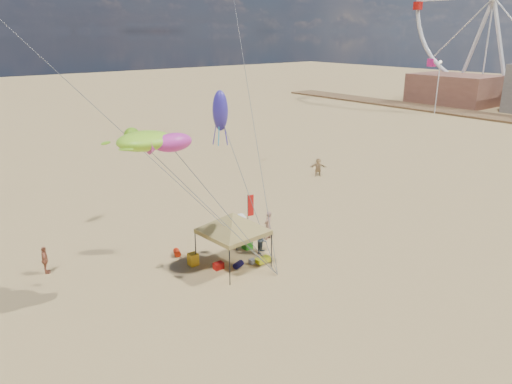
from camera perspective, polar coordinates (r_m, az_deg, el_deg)
ground at (r=26.57m, az=4.10°, el=-9.83°), size 280.00×280.00×0.00m
canopy_tent at (r=26.32m, az=-2.73°, el=-2.68°), size 6.01×6.01×3.71m
feather_flag at (r=30.81m, az=-0.71°, el=-1.88°), size 0.42×0.11×2.79m
cooler_red at (r=27.25m, az=-4.42°, el=-8.63°), size 0.54×0.38×0.38m
cooler_blue at (r=30.69m, az=-1.65°, el=-5.36°), size 0.54×0.38×0.38m
bag_navy at (r=27.35m, az=-2.08°, el=-8.50°), size 0.69×0.54×0.36m
bag_orange at (r=29.10m, az=-9.25°, el=-7.01°), size 0.54×0.69×0.36m
chair_green at (r=29.51m, az=-1.05°, el=-6.02°), size 0.50×0.50×0.70m
chair_yellow at (r=27.77m, az=-7.39°, el=-7.82°), size 0.50×0.50×0.70m
crate_grey at (r=27.77m, az=-0.42°, el=-8.14°), size 0.34×0.30×0.28m
beach_cart at (r=27.82m, az=0.85°, el=-7.95°), size 0.90×0.50×0.24m
person_near_a at (r=30.62m, az=1.41°, el=-3.93°), size 0.78×0.64×1.84m
person_near_b at (r=28.86m, az=0.80°, el=-5.59°), size 1.00×0.92×1.64m
person_near_c at (r=30.39m, az=-1.79°, el=-4.15°), size 1.24×0.82×1.80m
person_far_a at (r=28.82m, az=-23.50°, el=-7.33°), size 0.64×0.99×1.56m
person_far_c at (r=44.38m, az=7.29°, el=2.92°), size 1.52×1.37×1.68m
building_north at (r=95.97m, az=22.17°, el=11.07°), size 10.00×14.00×5.20m
lamp_north at (r=83.38m, az=20.60°, el=12.37°), size 0.50×0.50×8.25m
ferris_wheel at (r=98.82m, az=25.97°, el=18.93°), size 1.28×31.10×33.39m
turtle_kite at (r=22.40m, az=-12.89°, el=5.86°), size 3.06×2.70×0.87m
fish_kite at (r=22.29m, az=-9.71°, el=5.75°), size 2.05×1.29×0.85m
squid_kite at (r=27.31m, az=-4.21°, el=9.50°), size 1.09×1.09×2.25m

